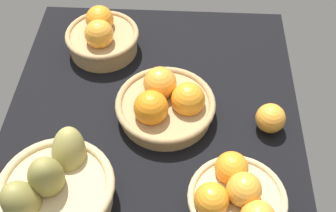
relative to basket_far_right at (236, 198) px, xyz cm
name	(u,v)px	position (x,y,z in cm)	size (l,w,h in cm)	color
market_tray	(153,121)	(-23.49, -18.78, -5.71)	(84.00, 72.00, 3.00)	black
basket_far_right	(236,198)	(0.00, 0.00, 0.00)	(20.20, 20.20, 10.72)	tan
basket_near_left	(102,37)	(-46.96, -34.28, 0.46)	(19.99, 19.99, 12.01)	tan
basket_near_right_pears	(54,187)	(-0.18, -36.91, 0.81)	(25.64, 24.07, 15.88)	tan
basket_center	(166,104)	(-24.56, -15.57, -0.21)	(24.12, 24.12, 10.75)	tan
loose_orange_front_gap	(270,118)	(-21.74, 9.09, -0.69)	(7.03, 7.03, 7.03)	#F49E33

